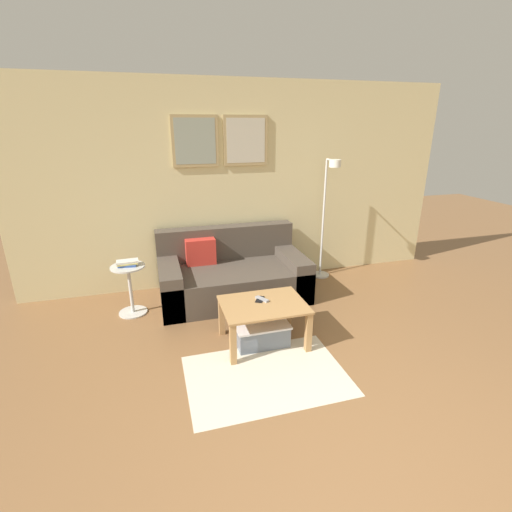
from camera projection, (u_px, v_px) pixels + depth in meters
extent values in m
cube|color=beige|center=(242.00, 186.00, 4.76)|extent=(5.60, 0.06, 2.55)
cube|color=tan|center=(195.00, 141.00, 4.38)|extent=(0.55, 0.02, 0.59)
cube|color=#939E8E|center=(195.00, 141.00, 4.37)|extent=(0.48, 0.01, 0.52)
cube|color=tan|center=(246.00, 141.00, 4.54)|extent=(0.55, 0.02, 0.59)
cube|color=beige|center=(246.00, 141.00, 4.53)|extent=(0.48, 0.01, 0.52)
cube|color=beige|center=(266.00, 375.00, 3.17)|extent=(1.35, 0.93, 0.01)
cube|color=#4C4238|center=(233.00, 282.00, 4.55)|extent=(1.75, 0.98, 0.39)
cube|color=#4C4238|center=(226.00, 242.00, 4.76)|extent=(1.75, 0.20, 0.41)
cube|color=#4C4238|center=(170.00, 285.00, 4.33)|extent=(0.24, 0.98, 0.51)
cube|color=#4C4238|center=(291.00, 271.00, 4.72)|extent=(0.24, 0.98, 0.51)
cube|color=red|center=(201.00, 252.00, 4.53)|extent=(0.36, 0.14, 0.32)
cube|color=#AD7F4C|center=(263.00, 304.00, 3.52)|extent=(0.80, 0.60, 0.02)
cube|color=#AD7F4C|center=(233.00, 344.00, 3.26)|extent=(0.06, 0.06, 0.40)
cube|color=#AD7F4C|center=(308.00, 332.00, 3.45)|extent=(0.06, 0.06, 0.40)
cube|color=#AD7F4C|center=(222.00, 316.00, 3.73)|extent=(0.06, 0.06, 0.40)
cube|color=#AD7F4C|center=(288.00, 307.00, 3.92)|extent=(0.06, 0.06, 0.40)
cube|color=slate|center=(261.00, 333.00, 3.63)|extent=(0.49, 0.36, 0.20)
cube|color=silver|center=(261.00, 323.00, 3.59)|extent=(0.52, 0.38, 0.02)
cylinder|color=silver|center=(320.00, 275.00, 5.26)|extent=(0.26, 0.26, 0.02)
cylinder|color=silver|center=(323.00, 220.00, 4.99)|extent=(0.03, 0.03, 1.58)
cylinder|color=silver|center=(331.00, 160.00, 4.62)|extent=(0.02, 0.22, 0.02)
cylinder|color=white|center=(335.00, 163.00, 4.53)|extent=(0.14, 0.14, 0.09)
cylinder|color=silver|center=(133.00, 312.00, 4.22)|extent=(0.31, 0.31, 0.01)
cylinder|color=silver|center=(131.00, 290.00, 4.13)|extent=(0.04, 0.04, 0.54)
cylinder|color=silver|center=(128.00, 267.00, 4.03)|extent=(0.37, 0.37, 0.02)
cube|color=#335199|center=(128.00, 265.00, 4.03)|extent=(0.20, 0.16, 0.02)
cube|color=#D8C666|center=(127.00, 263.00, 4.03)|extent=(0.22, 0.14, 0.02)
cube|color=silver|center=(127.00, 261.00, 4.02)|extent=(0.24, 0.14, 0.02)
cube|color=#99999E|center=(262.00, 299.00, 3.58)|extent=(0.11, 0.15, 0.02)
cube|color=black|center=(260.00, 299.00, 3.59)|extent=(0.13, 0.15, 0.01)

